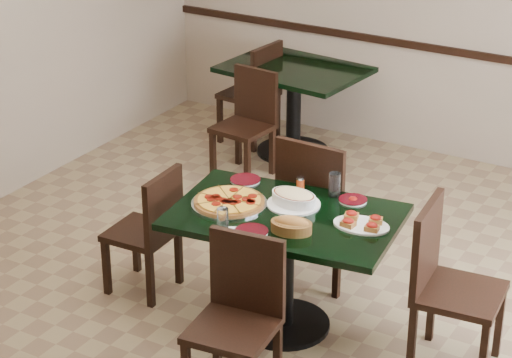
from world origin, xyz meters
The scene contains 20 objects.
floor centered at (0.00, 0.00, 0.00)m, with size 5.50×5.50×0.00m, color olive.
main_table centered at (0.21, -0.22, 0.57)m, with size 1.37×0.98×0.75m.
back_table centered at (-1.01, 2.14, 0.52)m, with size 1.18×0.91×0.75m.
chair_far centered at (0.13, 0.35, 0.56)m, with size 0.48×0.48×1.00m.
chair_near centered at (0.31, -0.89, 0.50)m, with size 0.46×0.46×0.90m.
chair_right centered at (1.14, -0.10, 0.54)m, with size 0.49×0.49×0.97m.
chair_left centered at (-0.70, -0.29, 0.46)m, with size 0.40×0.40×0.83m.
back_chair_near centered at (-1.12, 1.60, 0.47)m, with size 0.43×0.43×0.85m.
back_chair_left centered at (-1.39, 2.17, 0.49)m, with size 0.45×0.45×0.88m.
pepperoni_pizza centered at (-0.13, -0.28, 0.77)m, with size 0.44×0.44×0.04m.
lasagna_casserole centered at (0.20, -0.10, 0.80)m, with size 0.31×0.31×0.09m.
bread_basket centered at (0.35, -0.40, 0.79)m, with size 0.26×0.21×0.10m.
bruschetta_platter centered at (0.65, -0.15, 0.77)m, with size 0.34×0.25×0.05m.
side_plate_near centered at (0.17, -0.52, 0.76)m, with size 0.19×0.19×0.02m.
side_plate_far_r centered at (0.47, 0.12, 0.76)m, with size 0.17×0.17×0.03m.
side_plate_far_l centered at (-0.21, 0.04, 0.76)m, with size 0.19×0.19×0.02m.
napkin_setting centered at (0.10, -0.57, 0.75)m, with size 0.20×0.20×0.01m.
water_glass_a centered at (0.35, 0.13, 0.82)m, with size 0.07×0.07×0.15m, color silver.
water_glass_b centered at (0.02, -0.58, 0.82)m, with size 0.06×0.06×0.14m, color silver.
pepper_shaker centered at (0.14, 0.10, 0.79)m, with size 0.05×0.05×0.08m.
Camera 1 is at (2.64, -4.67, 3.28)m, focal length 70.00 mm.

